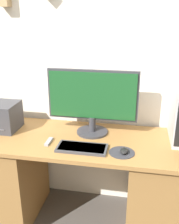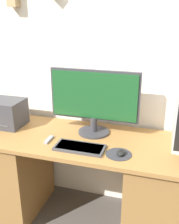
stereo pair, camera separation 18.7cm
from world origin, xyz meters
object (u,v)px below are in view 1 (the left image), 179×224
monitor (92,99)px  keyboard (82,148)px  mouse (124,151)px  remote_control (49,142)px

monitor → keyboard: bearing=-94.7°
mouse → keyboard: bearing=179.0°
keyboard → mouse: 0.29m
remote_control → keyboard: bearing=-11.2°
monitor → mouse: bearing=-46.9°
monitor → mouse: monitor is taller
monitor → mouse: 0.47m
mouse → remote_control: 0.55m
keyboard → monitor: bearing=85.3°
mouse → remote_control: size_ratio=0.69×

